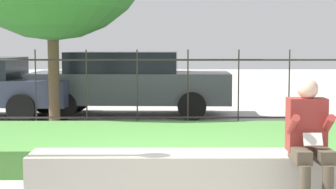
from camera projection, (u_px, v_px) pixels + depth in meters
stone_bench at (182, 177)px, 5.92m from camera, size 3.20×0.58×0.46m
person_seated_reader at (309, 136)px, 5.56m from camera, size 0.42×0.73×1.26m
grass_berm at (162, 146)px, 7.94m from camera, size 10.99×2.66×0.35m
iron_fence at (163, 90)px, 9.95m from camera, size 8.99×0.03×1.51m
car_parked_center at (129, 82)px, 12.64m from camera, size 4.48×2.01×1.43m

